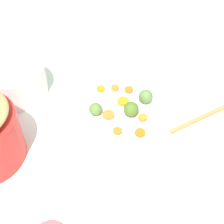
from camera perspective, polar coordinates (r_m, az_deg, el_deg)
name	(u,v)px	position (r m, az deg, el deg)	size (l,w,h in m)	color
tabletop	(114,131)	(0.99, 0.43, -3.26)	(2.40, 2.40, 0.02)	silver
serving_bowl_carrots	(112,124)	(0.94, 0.00, -2.02)	(0.27, 0.27, 0.08)	white
carrot_slice_0	(108,115)	(0.91, -0.62, -0.51)	(0.03, 0.03, 0.01)	orange
carrot_slice_1	(143,118)	(0.90, 5.40, -1.02)	(0.02, 0.02, 0.01)	orange
carrot_slice_2	(101,89)	(0.99, -1.98, 4.05)	(0.03, 0.03, 0.01)	orange
carrot_slice_3	(140,133)	(0.87, 4.93, -3.64)	(0.03, 0.03, 0.01)	orange
carrot_slice_4	(118,131)	(0.87, 0.98, -3.31)	(0.03, 0.03, 0.01)	orange
carrot_slice_5	(115,88)	(0.99, 0.53, 4.22)	(0.02, 0.02, 0.01)	orange
carrot_slice_6	(123,101)	(0.95, 1.94, 1.85)	(0.03, 0.03, 0.01)	orange
carrot_slice_7	(129,90)	(0.98, 2.95, 3.90)	(0.03, 0.03, 0.01)	orange
brussels_sprout_0	(146,97)	(0.94, 5.91, 2.71)	(0.04, 0.04, 0.04)	#5B7F40
brussels_sprout_1	(131,109)	(0.90, 3.37, 0.49)	(0.04, 0.04, 0.04)	#507026
brussels_sprout_2	(96,109)	(0.91, -2.88, 0.52)	(0.04, 0.04, 0.04)	#5B7E38
casserole_dish	(16,80)	(1.11, -16.47, 5.34)	(0.20, 0.20, 0.10)	white
dish_towel	(187,54)	(1.28, 12.95, 9.89)	(0.19, 0.10, 0.01)	beige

